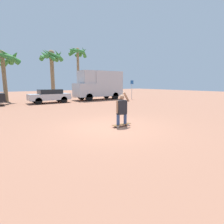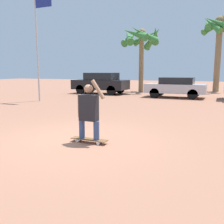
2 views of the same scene
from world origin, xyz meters
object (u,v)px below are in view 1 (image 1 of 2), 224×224
(palm_tree_near_van, at_px, (78,55))
(palm_tree_far_left, at_px, (2,59))
(skateboard, at_px, (122,125))
(camper_van, at_px, (99,84))
(palm_tree_center_background, at_px, (51,59))
(person_skateboarder, at_px, (122,108))
(parked_car_silver, at_px, (49,96))
(street_sign, at_px, (132,87))

(palm_tree_near_van, height_order, palm_tree_far_left, palm_tree_near_van)
(skateboard, xyz_separation_m, palm_tree_far_left, (-3.27, 14.85, 4.21))
(camper_van, distance_m, palm_tree_center_background, 7.72)
(person_skateboarder, bearing_deg, palm_tree_near_van, 70.48)
(palm_tree_center_background, height_order, palm_tree_far_left, palm_tree_center_background)
(parked_car_silver, bearing_deg, palm_tree_center_background, 70.00)
(person_skateboarder, distance_m, palm_tree_center_background, 18.48)
(camper_van, height_order, street_sign, camper_van)
(palm_tree_center_background, bearing_deg, parked_car_silver, -110.00)
(person_skateboarder, height_order, street_sign, street_sign)
(palm_tree_center_background, bearing_deg, palm_tree_far_left, -152.39)
(skateboard, relative_size, person_skateboarder, 0.65)
(parked_car_silver, xyz_separation_m, palm_tree_near_van, (6.75, 7.91, 5.35))
(person_skateboarder, xyz_separation_m, camper_van, (6.03, 11.81, 0.95))
(street_sign, bearing_deg, parked_car_silver, 171.59)
(parked_car_silver, bearing_deg, camper_van, 2.72)
(person_skateboarder, bearing_deg, parked_car_silver, 89.30)
(palm_tree_far_left, bearing_deg, street_sign, -20.14)
(skateboard, height_order, palm_tree_center_background, palm_tree_center_background)
(palm_tree_near_van, height_order, street_sign, palm_tree_near_van)
(skateboard, height_order, parked_car_silver, parked_car_silver)
(skateboard, relative_size, camper_van, 0.17)
(parked_car_silver, height_order, palm_tree_center_background, palm_tree_center_background)
(palm_tree_near_van, bearing_deg, palm_tree_center_background, -160.24)
(parked_car_silver, bearing_deg, skateboard, -90.69)
(camper_van, bearing_deg, street_sign, -25.06)
(palm_tree_near_van, bearing_deg, skateboard, -109.52)
(skateboard, height_order, person_skateboarder, person_skateboarder)
(person_skateboarder, height_order, palm_tree_far_left, palm_tree_far_left)
(person_skateboarder, bearing_deg, palm_tree_far_left, 102.41)
(palm_tree_far_left, bearing_deg, person_skateboarder, -77.59)
(parked_car_silver, height_order, palm_tree_far_left, palm_tree_far_left)
(camper_van, bearing_deg, palm_tree_near_van, 83.57)
(palm_tree_center_background, bearing_deg, skateboard, -97.78)
(person_skateboarder, xyz_separation_m, parked_car_silver, (0.14, 11.53, -0.11))
(parked_car_silver, distance_m, street_sign, 9.62)
(camper_van, xyz_separation_m, parked_car_silver, (-5.89, -0.28, -1.06))
(person_skateboarder, distance_m, palm_tree_near_van, 21.28)
(palm_tree_center_background, bearing_deg, street_sign, -47.00)
(camper_van, relative_size, palm_tree_center_background, 0.91)
(palm_tree_near_van, height_order, palm_tree_center_background, palm_tree_near_van)
(person_skateboarder, relative_size, parked_car_silver, 0.38)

